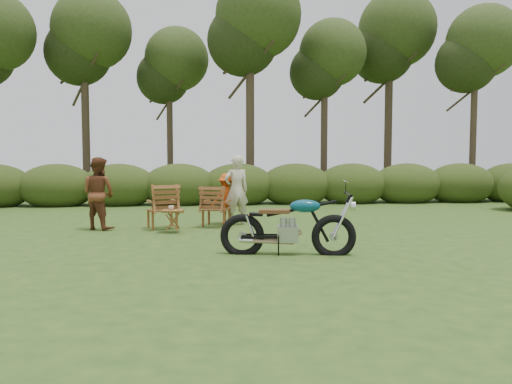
{
  "coord_description": "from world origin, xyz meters",
  "views": [
    {
      "loc": [
        -1.22,
        -8.0,
        1.62
      ],
      "look_at": [
        -0.14,
        2.06,
        0.9
      ],
      "focal_mm": 35.0,
      "sensor_mm": 36.0,
      "label": 1
    }
  ],
  "objects": [
    {
      "name": "cup",
      "position": [
        -1.89,
        2.71,
        0.53
      ],
      "size": [
        0.15,
        0.15,
        0.09
      ],
      "primitive_type": "imported",
      "rotation": [
        0.0,
        0.0,
        0.34
      ],
      "color": "beige",
      "rests_on": "side_table"
    },
    {
      "name": "adult_b",
      "position": [
        -3.52,
        3.34,
        0.0
      ],
      "size": [
        0.98,
        0.92,
        1.61
      ],
      "primitive_type": "imported",
      "rotation": [
        0.0,
        0.0,
        2.61
      ],
      "color": "brown",
      "rests_on": "ground"
    },
    {
      "name": "lawn_chair_left",
      "position": [
        -2.13,
        3.35,
        0.0
      ],
      "size": [
        0.86,
        0.86,
        0.99
      ],
      "primitive_type": null,
      "rotation": [
        0.0,
        0.0,
        3.46
      ],
      "color": "brown",
      "rests_on": "ground"
    },
    {
      "name": "motorcycle",
      "position": [
        0.18,
        0.07,
        0.0
      ],
      "size": [
        2.22,
        1.14,
        1.21
      ],
      "primitive_type": null,
      "rotation": [
        0.0,
        0.0,
        -0.16
      ],
      "color": "#0C7C9C",
      "rests_on": "ground"
    },
    {
      "name": "adult_a",
      "position": [
        -0.42,
        3.78,
        0.0
      ],
      "size": [
        0.69,
        0.55,
        1.65
      ],
      "primitive_type": "imported",
      "rotation": [
        0.0,
        0.0,
        3.42
      ],
      "color": "beige",
      "rests_on": "ground"
    },
    {
      "name": "ground",
      "position": [
        0.0,
        0.0,
        0.0
      ],
      "size": [
        80.0,
        80.0,
        0.0
      ],
      "primitive_type": "plane",
      "color": "#274918",
      "rests_on": "ground"
    },
    {
      "name": "tree_line",
      "position": [
        0.5,
        9.74,
        3.81
      ],
      "size": [
        22.52,
        11.62,
        8.14
      ],
      "color": "#3D2C21",
      "rests_on": "ground"
    },
    {
      "name": "child",
      "position": [
        -0.65,
        3.95,
        0.0
      ],
      "size": [
        0.87,
        0.62,
        1.22
      ],
      "primitive_type": "imported",
      "rotation": [
        0.0,
        0.0,
        3.37
      ],
      "color": "#C44A12",
      "rests_on": "ground"
    },
    {
      "name": "lawn_chair_right",
      "position": [
        -0.91,
        3.57,
        0.0
      ],
      "size": [
        0.82,
        0.82,
        0.94
      ],
      "primitive_type": null,
      "rotation": [
        0.0,
        0.0,
        2.8
      ],
      "color": "brown",
      "rests_on": "ground"
    },
    {
      "name": "side_table",
      "position": [
        -1.86,
        2.66,
        0.24
      ],
      "size": [
        0.51,
        0.44,
        0.49
      ],
      "primitive_type": null,
      "rotation": [
        0.0,
        0.0,
        -0.09
      ],
      "color": "brown",
      "rests_on": "ground"
    }
  ]
}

